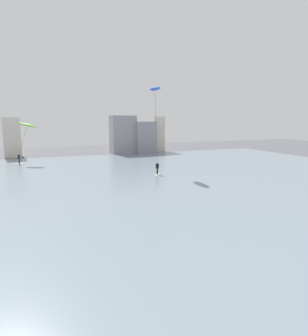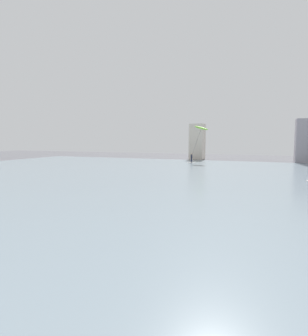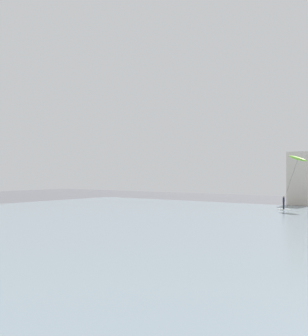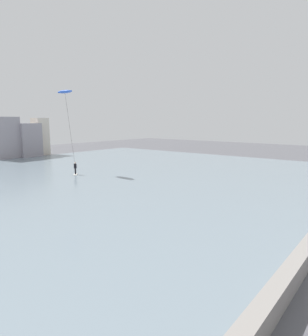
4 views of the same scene
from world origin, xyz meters
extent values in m
cube|color=slate|center=(0.00, 31.02, 0.05)|extent=(84.00, 52.00, 0.10)
cube|color=beige|center=(-8.63, 60.51, 3.68)|extent=(2.82, 3.29, 7.35)
cube|color=silver|center=(-7.23, 50.37, 0.13)|extent=(1.46, 0.91, 0.06)
cylinder|color=#191E33|center=(-7.23, 50.37, 0.55)|extent=(0.20, 0.20, 0.78)
cube|color=#191E33|center=(-7.23, 50.37, 1.24)|extent=(0.33, 0.40, 0.60)
sphere|color=beige|center=(-7.23, 50.37, 1.65)|extent=(0.20, 0.20, 0.20)
cylinder|color=#333333|center=(-6.48, 50.65, 3.59)|extent=(1.52, 0.59, 4.80)
ellipsoid|color=#7AD133|center=(-5.74, 50.93, 6.13)|extent=(3.33, 2.92, 1.25)
camera|label=1|loc=(-4.49, 1.41, 7.01)|focal=30.54mm
camera|label=2|loc=(5.05, 2.23, 4.27)|focal=30.15mm
camera|label=3|loc=(11.35, 1.02, 4.47)|focal=45.70mm
camera|label=4|loc=(-15.26, 1.26, 7.16)|focal=32.78mm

